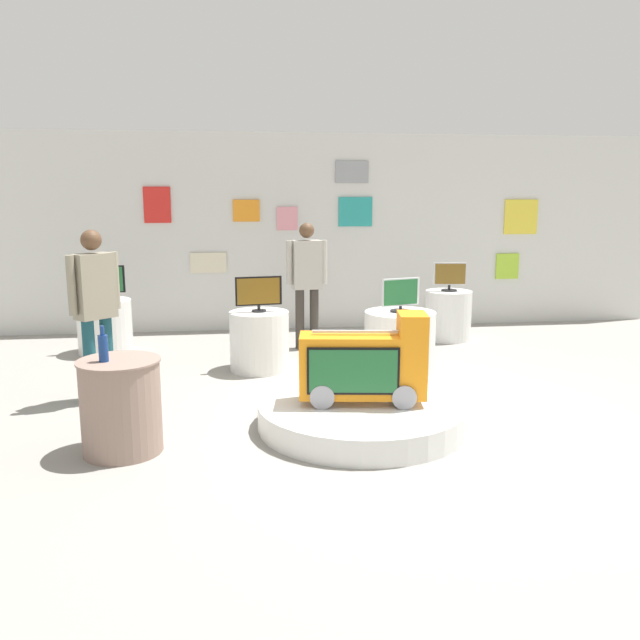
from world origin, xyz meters
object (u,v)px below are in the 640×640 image
Objects in this scene: main_display_pedestal at (362,415)px; display_pedestal_right_rear at (259,341)px; display_pedestal_left_rear at (448,315)px; tv_on_right_rear at (259,292)px; tv_on_left_rear at (450,276)px; display_pedestal_center_rear at (400,341)px; tv_on_far_right at (102,281)px; bottle_on_side_table at (103,347)px; shopper_browsing_rear at (307,276)px; novelty_firetruck_tv at (365,367)px; side_table_round at (121,405)px; shopper_browsing_near_truck at (95,303)px; display_pedestal_far_right at (105,326)px; tv_on_center_rear at (401,295)px.

display_pedestal_right_rear reaches higher than main_display_pedestal.
display_pedestal_left_rear is 3.11m from tv_on_right_rear.
display_pedestal_center_rear is at bearing -125.77° from tv_on_left_rear.
tv_on_left_rear is at bearing 54.23° from display_pedestal_center_rear.
tv_on_far_right is 3.61m from bottle_on_side_table.
display_pedestal_left_rear is at bearing 42.65° from bottle_on_side_table.
display_pedestal_right_rear is (-2.76, -1.32, 0.00)m from display_pedestal_left_rear.
display_pedestal_center_rear is 2.92× the size of bottle_on_side_table.
shopper_browsing_rear is (2.67, -0.08, 0.03)m from tv_on_far_right.
novelty_firetruck_tv is 1.63× the size of display_pedestal_right_rear.
side_table_round is 1.57m from shopper_browsing_near_truck.
display_pedestal_far_right is 2.25m from shopper_browsing_near_truck.
shopper_browsing_near_truck reaches higher than tv_on_left_rear.
tv_on_center_rear is 1.59m from shopper_browsing_rear.
novelty_firetruck_tv is at bearing -24.96° from main_display_pedestal.
tv_on_far_right is at bearing 131.55° from novelty_firetruck_tv.
novelty_firetruck_tv is 4.02× the size of bottle_on_side_table.
tv_on_left_rear is at bearing 25.53° from tv_on_right_rear.
shopper_browsing_near_truck reaches higher than side_table_round.
main_display_pedestal is at bearing -119.57° from display_pedestal_left_rear.
display_pedestal_right_rear is at bearing -154.46° from display_pedestal_left_rear.
tv_on_far_right is 3.63m from side_table_round.
tv_on_far_right is 0.34× the size of shopper_browsing_near_truck.
display_pedestal_right_rear is at bearing -123.40° from shopper_browsing_rear.
bottle_on_side_table is at bearing -170.65° from main_display_pedestal.
side_table_round is (-1.20, -2.38, 0.04)m from display_pedestal_right_rear.
display_pedestal_left_rear and display_pedestal_center_rear have the same top height.
bottle_on_side_table is (-4.06, -3.74, -0.03)m from tv_on_left_rear.
display_pedestal_center_rear is 1.76m from tv_on_right_rear.
tv_on_left_rear is at bearing 42.62° from bottle_on_side_table.
main_display_pedestal is at bearing -119.60° from tv_on_left_rear.
display_pedestal_center_rear is at bearing -20.31° from tv_on_far_right.
display_pedestal_right_rear is 1.21× the size of tv_on_far_right.
tv_on_far_right is at bearing 159.69° from display_pedestal_center_rear.
display_pedestal_left_rear is 1.00× the size of display_pedestal_far_right.
display_pedestal_center_rear is 1.19× the size of display_pedestal_right_rear.
display_pedestal_far_right is 3.65m from bottle_on_side_table.
display_pedestal_center_rear is 1.54× the size of tv_on_right_rear.
side_table_round is at bearing -136.97° from tv_on_left_rear.
shopper_browsing_near_truck is at bearing 156.63° from novelty_firetruck_tv.
tv_on_far_right is 2.03× the size of bottle_on_side_table.
tv_on_right_rear is at bearing 111.93° from main_display_pedestal.
tv_on_center_rear is at bearing 37.08° from side_table_round.
display_pedestal_left_rear is 1.29× the size of tv_on_right_rear.
bottle_on_side_table is (-2.95, -2.20, -0.02)m from tv_on_center_rear.
novelty_firetruck_tv reaches higher than display_pedestal_center_rear.
bottle_on_side_table is at bearing -76.70° from shopper_browsing_near_truck.
shopper_browsing_rear is (1.89, 3.42, 0.59)m from side_table_round.
display_pedestal_left_rear and display_pedestal_far_right have the same top height.
tv_on_right_rear reaches higher than novelty_firetruck_tv.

